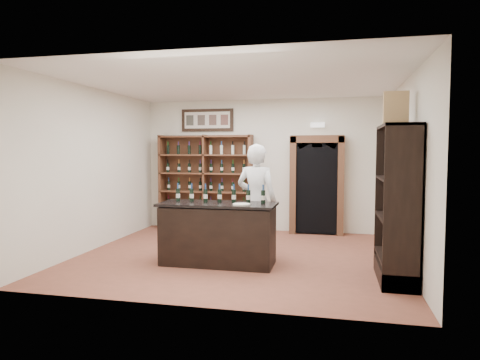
# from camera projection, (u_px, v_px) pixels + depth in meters

# --- Properties ---
(floor) EXTENTS (5.50, 5.50, 0.00)m
(floor) POSITION_uv_depth(u_px,v_px,m) (238.00, 256.00, 7.49)
(floor) COLOR brown
(floor) RESTS_ON ground
(ceiling) EXTENTS (5.50, 5.50, 0.00)m
(ceiling) POSITION_uv_depth(u_px,v_px,m) (238.00, 83.00, 7.28)
(ceiling) COLOR white
(ceiling) RESTS_ON wall_back
(wall_back) EXTENTS (5.50, 0.04, 3.00)m
(wall_back) POSITION_uv_depth(u_px,v_px,m) (262.00, 165.00, 9.82)
(wall_back) COLOR silver
(wall_back) RESTS_ON ground
(wall_left) EXTENTS (0.04, 5.00, 3.00)m
(wall_left) POSITION_uv_depth(u_px,v_px,m) (95.00, 169.00, 7.98)
(wall_left) COLOR silver
(wall_left) RESTS_ON ground
(wall_right) EXTENTS (0.04, 5.00, 3.00)m
(wall_right) POSITION_uv_depth(u_px,v_px,m) (407.00, 172.00, 6.79)
(wall_right) COLOR silver
(wall_right) RESTS_ON ground
(wine_shelf) EXTENTS (2.20, 0.38, 2.20)m
(wine_shelf) POSITION_uv_depth(u_px,v_px,m) (206.00, 182.00, 9.97)
(wine_shelf) COLOR brown
(wine_shelf) RESTS_ON ground
(framed_picture) EXTENTS (1.25, 0.04, 0.52)m
(framed_picture) POSITION_uv_depth(u_px,v_px,m) (207.00, 120.00, 10.00)
(framed_picture) COLOR black
(framed_picture) RESTS_ON wall_back
(arched_doorway) EXTENTS (1.17, 0.35, 2.17)m
(arched_doorway) POSITION_uv_depth(u_px,v_px,m) (317.00, 182.00, 9.41)
(arched_doorway) COLOR black
(arched_doorway) RESTS_ON ground
(emergency_light) EXTENTS (0.30, 0.10, 0.10)m
(emergency_light) POSITION_uv_depth(u_px,v_px,m) (318.00, 125.00, 9.41)
(emergency_light) COLOR white
(emergency_light) RESTS_ON wall_back
(tasting_counter) EXTENTS (1.88, 0.78, 1.00)m
(tasting_counter) POSITION_uv_depth(u_px,v_px,m) (218.00, 234.00, 6.91)
(tasting_counter) COLOR black
(tasting_counter) RESTS_ON ground
(counter_bottle_0) EXTENTS (0.07, 0.07, 0.30)m
(counter_bottle_0) POSITION_uv_depth(u_px,v_px,m) (178.00, 195.00, 7.13)
(counter_bottle_0) COLOR black
(counter_bottle_0) RESTS_ON tasting_counter
(counter_bottle_1) EXTENTS (0.07, 0.07, 0.30)m
(counter_bottle_1) POSITION_uv_depth(u_px,v_px,m) (192.00, 195.00, 7.08)
(counter_bottle_1) COLOR black
(counter_bottle_1) RESTS_ON tasting_counter
(counter_bottle_2) EXTENTS (0.07, 0.07, 0.30)m
(counter_bottle_2) POSITION_uv_depth(u_px,v_px,m) (206.00, 195.00, 7.03)
(counter_bottle_2) COLOR black
(counter_bottle_2) RESTS_ON tasting_counter
(counter_bottle_3) EXTENTS (0.07, 0.07, 0.30)m
(counter_bottle_3) POSITION_uv_depth(u_px,v_px,m) (220.00, 196.00, 6.98)
(counter_bottle_3) COLOR black
(counter_bottle_3) RESTS_ON tasting_counter
(counter_bottle_4) EXTENTS (0.07, 0.07, 0.30)m
(counter_bottle_4) POSITION_uv_depth(u_px,v_px,m) (234.00, 196.00, 6.93)
(counter_bottle_4) COLOR black
(counter_bottle_4) RESTS_ON tasting_counter
(counter_bottle_5) EXTENTS (0.07, 0.07, 0.30)m
(counter_bottle_5) POSITION_uv_depth(u_px,v_px,m) (248.00, 196.00, 6.87)
(counter_bottle_5) COLOR black
(counter_bottle_5) RESTS_ON tasting_counter
(counter_bottle_6) EXTENTS (0.07, 0.07, 0.30)m
(counter_bottle_6) POSITION_uv_depth(u_px,v_px,m) (263.00, 197.00, 6.82)
(counter_bottle_6) COLOR black
(counter_bottle_6) RESTS_ON tasting_counter
(side_cabinet) EXTENTS (0.48, 1.20, 2.20)m
(side_cabinet) POSITION_uv_depth(u_px,v_px,m) (399.00, 228.00, 6.01)
(side_cabinet) COLOR black
(side_cabinet) RESTS_ON ground
(shopkeeper) EXTENTS (0.79, 0.60, 1.96)m
(shopkeeper) POSITION_uv_depth(u_px,v_px,m) (257.00, 201.00, 7.35)
(shopkeeper) COLOR silver
(shopkeeper) RESTS_ON ground
(plate) EXTENTS (0.27, 0.27, 0.02)m
(plate) POSITION_uv_depth(u_px,v_px,m) (242.00, 204.00, 6.61)
(plate) COLOR beige
(plate) RESTS_ON tasting_counter
(wine_crate) EXTENTS (0.35, 0.15, 0.49)m
(wine_crate) POSITION_uv_depth(u_px,v_px,m) (396.00, 109.00, 6.12)
(wine_crate) COLOR tan
(wine_crate) RESTS_ON side_cabinet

